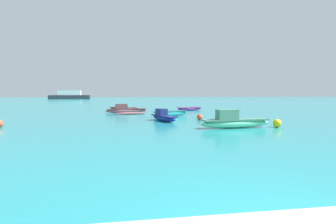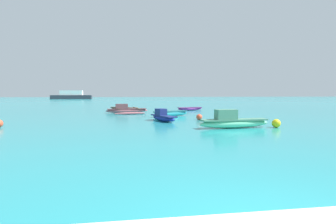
{
  "view_description": "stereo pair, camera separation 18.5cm",
  "coord_description": "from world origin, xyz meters",
  "px_view_note": "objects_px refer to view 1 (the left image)",
  "views": [
    {
      "loc": [
        -2.11,
        -2.52,
        1.88
      ],
      "look_at": [
        1.24,
        19.58,
        0.25
      ],
      "focal_mm": 28.0,
      "sensor_mm": 36.0,
      "label": 1
    },
    {
      "loc": [
        -1.92,
        -2.55,
        1.88
      ],
      "look_at": [
        1.24,
        19.58,
        0.25
      ],
      "focal_mm": 28.0,
      "sensor_mm": 36.0,
      "label": 2
    }
  ],
  "objects_px": {
    "moored_boat_2": "(189,109)",
    "mooring_buoy_1": "(277,123)",
    "mooring_buoy_2": "(200,117)",
    "moored_boat_5": "(123,108)",
    "moored_boat_3": "(234,121)",
    "distant_ferry": "(70,96)",
    "moored_boat_0": "(126,110)",
    "moored_boat_1": "(171,113)",
    "moored_boat_4": "(164,117)"
  },
  "relations": [
    {
      "from": "moored_boat_3",
      "to": "distant_ferry",
      "type": "distance_m",
      "value": 74.86
    },
    {
      "from": "mooring_buoy_1",
      "to": "distant_ferry",
      "type": "xyz_separation_m",
      "value": [
        -25.89,
        71.24,
        0.85
      ]
    },
    {
      "from": "moored_boat_0",
      "to": "distant_ferry",
      "type": "xyz_separation_m",
      "value": [
        -17.64,
        59.4,
        0.8
      ]
    },
    {
      "from": "moored_boat_4",
      "to": "mooring_buoy_2",
      "type": "height_order",
      "value": "moored_boat_4"
    },
    {
      "from": "moored_boat_5",
      "to": "moored_boat_0",
      "type": "bearing_deg",
      "value": -46.19
    },
    {
      "from": "moored_boat_3",
      "to": "mooring_buoy_1",
      "type": "relative_size",
      "value": 8.77
    },
    {
      "from": "mooring_buoy_1",
      "to": "mooring_buoy_2",
      "type": "bearing_deg",
      "value": 125.16
    },
    {
      "from": "moored_boat_5",
      "to": "distant_ferry",
      "type": "distance_m",
      "value": 57.85
    },
    {
      "from": "moored_boat_2",
      "to": "mooring_buoy_1",
      "type": "distance_m",
      "value": 14.61
    },
    {
      "from": "moored_boat_1",
      "to": "moored_boat_4",
      "type": "xyz_separation_m",
      "value": [
        -1.03,
        -3.29,
        0.04
      ]
    },
    {
      "from": "mooring_buoy_1",
      "to": "mooring_buoy_2",
      "type": "relative_size",
      "value": 1.1
    },
    {
      "from": "moored_boat_2",
      "to": "mooring_buoy_1",
      "type": "bearing_deg",
      "value": -101.01
    },
    {
      "from": "moored_boat_2",
      "to": "moored_boat_3",
      "type": "height_order",
      "value": "moored_boat_3"
    },
    {
      "from": "moored_boat_1",
      "to": "distant_ferry",
      "type": "distance_m",
      "value": 67.19
    },
    {
      "from": "moored_boat_3",
      "to": "distant_ferry",
      "type": "xyz_separation_m",
      "value": [
        -23.48,
        71.08,
        0.72
      ]
    },
    {
      "from": "moored_boat_3",
      "to": "moored_boat_5",
      "type": "xyz_separation_m",
      "value": [
        -6.15,
        15.89,
        -0.18
      ]
    },
    {
      "from": "mooring_buoy_1",
      "to": "moored_boat_1",
      "type": "bearing_deg",
      "value": 121.91
    },
    {
      "from": "mooring_buoy_1",
      "to": "moored_boat_5",
      "type": "bearing_deg",
      "value": 118.09
    },
    {
      "from": "mooring_buoy_1",
      "to": "mooring_buoy_2",
      "type": "distance_m",
      "value": 5.42
    },
    {
      "from": "moored_boat_5",
      "to": "moored_boat_2",
      "type": "bearing_deg",
      "value": 27.51
    },
    {
      "from": "moored_boat_5",
      "to": "mooring_buoy_2",
      "type": "relative_size",
      "value": 7.97
    },
    {
      "from": "moored_boat_0",
      "to": "moored_boat_1",
      "type": "height_order",
      "value": "moored_boat_0"
    },
    {
      "from": "mooring_buoy_2",
      "to": "moored_boat_5",
      "type": "bearing_deg",
      "value": 115.11
    },
    {
      "from": "moored_boat_0",
      "to": "moored_boat_5",
      "type": "height_order",
      "value": "moored_boat_0"
    },
    {
      "from": "moored_boat_0",
      "to": "moored_boat_2",
      "type": "bearing_deg",
      "value": 12.94
    },
    {
      "from": "moored_boat_1",
      "to": "mooring_buoy_1",
      "type": "distance_m",
      "value": 8.82
    },
    {
      "from": "moored_boat_5",
      "to": "distant_ferry",
      "type": "height_order",
      "value": "distant_ferry"
    },
    {
      "from": "moored_boat_0",
      "to": "moored_boat_4",
      "type": "xyz_separation_m",
      "value": [
        2.56,
        -7.64,
        0.01
      ]
    },
    {
      "from": "distant_ferry",
      "to": "moored_boat_1",
      "type": "bearing_deg",
      "value": -71.58
    },
    {
      "from": "moored_boat_2",
      "to": "mooring_buoy_1",
      "type": "height_order",
      "value": "mooring_buoy_1"
    },
    {
      "from": "moored_boat_1",
      "to": "mooring_buoy_2",
      "type": "bearing_deg",
      "value": -90.27
    },
    {
      "from": "mooring_buoy_2",
      "to": "moored_boat_1",
      "type": "bearing_deg",
      "value": 116.75
    },
    {
      "from": "moored_boat_0",
      "to": "moored_boat_3",
      "type": "bearing_deg",
      "value": -72.25
    },
    {
      "from": "moored_boat_0",
      "to": "distant_ferry",
      "type": "distance_m",
      "value": 61.97
    },
    {
      "from": "moored_boat_2",
      "to": "moored_boat_4",
      "type": "height_order",
      "value": "moored_boat_4"
    },
    {
      "from": "moored_boat_0",
      "to": "moored_boat_1",
      "type": "bearing_deg",
      "value": -59.28
    },
    {
      "from": "moored_boat_4",
      "to": "moored_boat_5",
      "type": "xyz_separation_m",
      "value": [
        -2.87,
        11.85,
        -0.11
      ]
    },
    {
      "from": "moored_boat_4",
      "to": "mooring_buoy_2",
      "type": "bearing_deg",
      "value": 74.19
    },
    {
      "from": "moored_boat_0",
      "to": "mooring_buoy_2",
      "type": "distance_m",
      "value": 9.0
    },
    {
      "from": "moored_boat_0",
      "to": "moored_boat_1",
      "type": "xyz_separation_m",
      "value": [
        3.59,
        -4.35,
        -0.03
      ]
    },
    {
      "from": "moored_boat_2",
      "to": "moored_boat_0",
      "type": "bearing_deg",
      "value": -175.02
    },
    {
      "from": "moored_boat_0",
      "to": "moored_boat_2",
      "type": "height_order",
      "value": "moored_boat_0"
    },
    {
      "from": "moored_boat_4",
      "to": "mooring_buoy_1",
      "type": "xyz_separation_m",
      "value": [
        5.69,
        -4.19,
        -0.06
      ]
    },
    {
      "from": "moored_boat_2",
      "to": "moored_boat_3",
      "type": "distance_m",
      "value": 14.41
    },
    {
      "from": "moored_boat_3",
      "to": "moored_boat_0",
      "type": "bearing_deg",
      "value": 111.2
    },
    {
      "from": "moored_boat_1",
      "to": "mooring_buoy_1",
      "type": "relative_size",
      "value": 6.87
    },
    {
      "from": "moored_boat_2",
      "to": "moored_boat_5",
      "type": "height_order",
      "value": "moored_boat_2"
    },
    {
      "from": "moored_boat_1",
      "to": "moored_boat_3",
      "type": "relative_size",
      "value": 0.78
    },
    {
      "from": "mooring_buoy_1",
      "to": "distant_ferry",
      "type": "distance_m",
      "value": 75.8
    },
    {
      "from": "moored_boat_0",
      "to": "moored_boat_4",
      "type": "bearing_deg",
      "value": -80.3
    }
  ]
}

